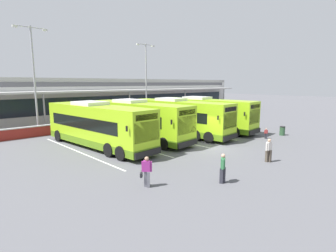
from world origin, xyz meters
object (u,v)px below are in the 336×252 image
pedestrian_near_bin (223,167)px  pedestrian_in_dark_coat (269,149)px  lamp_post_west (34,74)px  litter_bin (282,131)px  coach_bus_right_centre (204,114)px  coach_bus_left_centre (137,121)px  lamp_post_centre (146,76)px  pedestrian_child (266,133)px  coach_bus_leftmost (97,126)px  coach_bus_centre (178,118)px  pedestrian_with_handbag (146,171)px

pedestrian_near_bin → pedestrian_in_dark_coat: bearing=0.4°
lamp_post_west → litter_bin: bearing=-46.0°
coach_bus_right_centre → pedestrian_near_bin: coach_bus_right_centre is taller
pedestrian_in_dark_coat → pedestrian_near_bin: 5.45m
coach_bus_left_centre → lamp_post_centre: lamp_post_centre is taller
coach_bus_left_centre → pedestrian_child: bearing=-42.1°
coach_bus_leftmost → coach_bus_centre: bearing=-6.0°
coach_bus_centre → pedestrian_near_bin: size_ratio=7.59×
coach_bus_leftmost → coach_bus_left_centre: 4.13m
pedestrian_child → pedestrian_near_bin: pedestrian_near_bin is taller
pedestrian_with_handbag → litter_bin: size_ratio=1.74×
coach_bus_leftmost → lamp_post_centre: lamp_post_centre is taller
coach_bus_right_centre → litter_bin: (3.32, -7.63, -1.32)m
coach_bus_left_centre → litter_bin: 14.93m
pedestrian_with_handbag → litter_bin: 18.76m
pedestrian_near_bin → lamp_post_west: lamp_post_west is taller
coach_bus_centre → pedestrian_child: coach_bus_centre is taller
pedestrian_with_handbag → pedestrian_near_bin: size_ratio=1.00×
pedestrian_child → lamp_post_west: (-14.95, 18.01, 5.75)m
coach_bus_left_centre → pedestrian_in_dark_coat: 12.21m
lamp_post_west → pedestrian_in_dark_coat: bearing=-70.3°
coach_bus_left_centre → coach_bus_centre: size_ratio=1.00×
coach_bus_right_centre → lamp_post_west: lamp_post_west is taller
lamp_post_west → coach_bus_left_centre: bearing=-59.4°
lamp_post_centre → coach_bus_centre: bearing=-115.1°
coach_bus_left_centre → pedestrian_in_dark_coat: (2.04, -12.00, -0.91)m
lamp_post_west → lamp_post_centre: (15.93, 1.33, 0.00)m
coach_bus_left_centre → coach_bus_centre: (4.61, -0.97, 0.00)m
pedestrian_child → coach_bus_centre: bearing=122.1°
coach_bus_leftmost → pedestrian_near_bin: bearing=-86.5°
litter_bin → coach_bus_left_centre: bearing=144.0°
coach_bus_leftmost → coach_bus_centre: same height
coach_bus_right_centre → pedestrian_child: (0.51, -7.23, -1.24)m
lamp_post_centre → pedestrian_child: bearing=-92.9°
coach_bus_leftmost → litter_bin: 18.40m
pedestrian_child → pedestrian_with_handbag: bearing=-175.4°
coach_bus_right_centre → pedestrian_near_bin: (-12.13, -10.93, -0.91)m
pedestrian_with_handbag → pedestrian_child: bearing=4.6°
pedestrian_child → coach_bus_left_centre: bearing=137.9°
coach_bus_left_centre → pedestrian_near_bin: 12.54m
coach_bus_left_centre → coach_bus_right_centre: same height
coach_bus_left_centre → coach_bus_right_centre: bearing=-7.2°
coach_bus_left_centre → pedestrian_with_handbag: 11.77m
coach_bus_right_centre → pedestrian_child: bearing=-86.0°
coach_bus_left_centre → litter_bin: bearing=-36.0°
coach_bus_leftmost → pedestrian_with_handbag: (-2.57, -9.57, -0.93)m
pedestrian_in_dark_coat → lamp_post_west: 23.65m
coach_bus_leftmost → coach_bus_centre: (8.74, -0.92, 0.00)m
coach_bus_right_centre → pedestrian_near_bin: size_ratio=7.59×
lamp_post_west → coach_bus_centre: bearing=-45.9°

